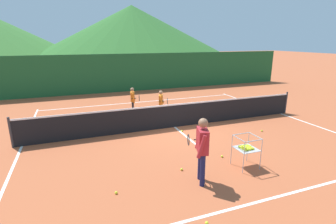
{
  "coord_description": "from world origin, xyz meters",
  "views": [
    {
      "loc": [
        -3.76,
        -9.15,
        3.45
      ],
      "look_at": [
        -0.47,
        -0.47,
        0.81
      ],
      "focal_mm": 27.24,
      "sensor_mm": 36.0,
      "label": 1
    }
  ],
  "objects": [
    {
      "name": "ground_plane",
      "position": [
        0.0,
        0.0,
        0.0
      ],
      "size": [
        120.0,
        120.0,
        0.0
      ],
      "primitive_type": "plane",
      "color": "#B25633"
    },
    {
      "name": "line_baseline_near",
      "position": [
        0.0,
        -5.3,
        0.0
      ],
      "size": [
        11.11,
        0.08,
        0.01
      ],
      "primitive_type": "cube",
      "color": "white",
      "rests_on": "ground"
    },
    {
      "name": "line_baseline_far",
      "position": [
        0.0,
        4.72,
        0.0
      ],
      "size": [
        11.11,
        0.08,
        0.01
      ],
      "primitive_type": "cube",
      "color": "white",
      "rests_on": "ground"
    },
    {
      "name": "line_sideline_west",
      "position": [
        -5.55,
        0.0,
        0.0
      ],
      "size": [
        0.08,
        10.02,
        0.01
      ],
      "primitive_type": "cube",
      "color": "white",
      "rests_on": "ground"
    },
    {
      "name": "line_sideline_east",
      "position": [
        5.55,
        0.0,
        0.0
      ],
      "size": [
        0.08,
        10.02,
        0.01
      ],
      "primitive_type": "cube",
      "color": "white",
      "rests_on": "ground"
    },
    {
      "name": "line_service_center",
      "position": [
        0.0,
        0.0,
        0.0
      ],
      "size": [
        0.08,
        5.1,
        0.01
      ],
      "primitive_type": "cube",
      "color": "white",
      "rests_on": "ground"
    },
    {
      "name": "tennis_net",
      "position": [
        0.0,
        0.0,
        0.5
      ],
      "size": [
        11.69,
        0.08,
        1.05
      ],
      "color": "#333338",
      "rests_on": "ground"
    },
    {
      "name": "instructor",
      "position": [
        -0.98,
        -4.12,
        1.01
      ],
      "size": [
        0.46,
        0.83,
        1.68
      ],
      "color": "#191E4C",
      "rests_on": "ground"
    },
    {
      "name": "student_0",
      "position": [
        -1.16,
        2.38,
        0.78
      ],
      "size": [
        0.42,
        0.68,
        1.3
      ],
      "color": "black",
      "rests_on": "ground"
    },
    {
      "name": "student_1",
      "position": [
        -0.06,
        1.48,
        0.75
      ],
      "size": [
        0.41,
        0.69,
        1.25
      ],
      "color": "navy",
      "rests_on": "ground"
    },
    {
      "name": "ball_cart",
      "position": [
        0.56,
        -3.85,
        0.58
      ],
      "size": [
        0.58,
        0.58,
        0.9
      ],
      "color": "#B7B7BC",
      "rests_on": "ground"
    },
    {
      "name": "tennis_ball_0",
      "position": [
        0.06,
        -0.62,
        0.03
      ],
      "size": [
        0.07,
        0.07,
        0.07
      ],
      "primitive_type": "sphere",
      "color": "yellow",
      "rests_on": "ground"
    },
    {
      "name": "tennis_ball_1",
      "position": [
        -1.59,
        -5.53,
        0.03
      ],
      "size": [
        0.07,
        0.07,
        0.07
      ],
      "primitive_type": "sphere",
      "color": "yellow",
      "rests_on": "ground"
    },
    {
      "name": "tennis_ball_3",
      "position": [
        -3.05,
        -3.89,
        0.03
      ],
      "size": [
        0.07,
        0.07,
        0.07
      ],
      "primitive_type": "sphere",
      "color": "yellow",
      "rests_on": "ground"
    },
    {
      "name": "tennis_ball_4",
      "position": [
        -1.19,
        -3.41,
        0.03
      ],
      "size": [
        0.07,
        0.07,
        0.07
      ],
      "primitive_type": "sphere",
      "color": "yellow",
      "rests_on": "ground"
    },
    {
      "name": "tennis_ball_5",
      "position": [
        2.98,
        -1.71,
        0.03
      ],
      "size": [
        0.07,
        0.07,
        0.07
      ],
      "primitive_type": "sphere",
      "color": "yellow",
      "rests_on": "ground"
    },
    {
      "name": "tennis_ball_6",
      "position": [
        0.29,
        -3.11,
        0.03
      ],
      "size": [
        0.07,
        0.07,
        0.07
      ],
      "primitive_type": "sphere",
      "color": "yellow",
      "rests_on": "ground"
    },
    {
      "name": "windscreen_fence",
      "position": [
        0.0,
        8.13,
        1.28
      ],
      "size": [
        24.43,
        0.08,
        2.56
      ],
      "primitive_type": "cube",
      "color": "#1E5B2D",
      "rests_on": "ground"
    },
    {
      "name": "hill_1",
      "position": [
        12.94,
        62.56,
        6.19
      ],
      "size": [
        49.3,
        49.3,
        12.38
      ],
      "primitive_type": "cone",
      "color": "#2D6628",
      "rests_on": "ground"
    }
  ]
}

